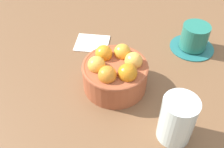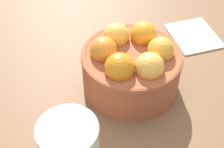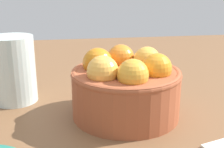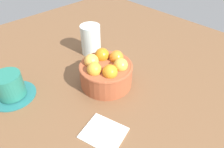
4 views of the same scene
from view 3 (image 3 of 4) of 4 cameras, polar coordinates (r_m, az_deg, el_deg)
The scene contains 3 objects.
ground_plane at distance 45.21cm, azimuth 2.54°, elevation -9.62°, with size 127.12×117.84×3.42cm, color brown.
terracotta_bowl at distance 42.75cm, azimuth 2.61°, elevation -2.24°, with size 15.46×15.46×9.63cm.
water_glass at distance 49.99cm, azimuth -18.18°, elevation 0.83°, with size 6.95×6.95×10.56cm, color silver.
Camera 3 is at (-8.04, -39.39, 18.98)cm, focal length 48.35 mm.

